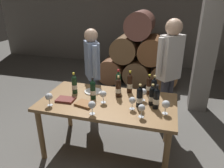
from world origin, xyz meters
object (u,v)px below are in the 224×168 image
wine_glass_2 (92,105)px  tasting_notebook (65,100)px  wine_glass_5 (166,105)px  wine_bottle_3 (139,97)px  taster_seated_left (92,68)px  sommelier_presenting (170,66)px  wine_bottle_1 (149,85)px  wine_glass_1 (142,108)px  wine_bottle_7 (118,88)px  wine_glass_0 (132,101)px  serving_plate (93,91)px  wine_bottle_8 (130,83)px  wine_bottle_5 (74,84)px  wine_glass_4 (49,97)px  wine_bottle_6 (93,90)px  wine_glass_6 (103,94)px  wine_bottle_9 (152,96)px  leather_ledger (85,104)px  wine_bottle_4 (154,88)px  wine_bottle_0 (118,82)px  wine_glass_3 (143,92)px  wine_bottle_2 (156,98)px  dining_table (108,107)px

wine_glass_2 → tasting_notebook: 0.50m
wine_glass_5 → tasting_notebook: 1.23m
wine_bottle_3 → taster_seated_left: (-0.88, 0.76, 0.04)m
sommelier_presenting → wine_glass_5: bearing=-90.3°
wine_bottle_1 → wine_glass_1: (-0.01, -0.62, -0.01)m
wine_bottle_7 → wine_glass_1: 0.56m
wine_glass_0 → serving_plate: size_ratio=0.64×
wine_bottle_8 → wine_glass_5: wine_bottle_8 is taller
wine_bottle_1 → wine_bottle_5: bearing=-165.6°
wine_glass_1 → wine_glass_4: bearing=-178.3°
wine_bottle_6 → wine_glass_6: size_ratio=1.82×
wine_bottle_9 → sommelier_presenting: bearing=76.1°
wine_bottle_1 → wine_bottle_6: size_ratio=0.96×
wine_bottle_1 → wine_glass_2: wine_bottle_1 is taller
wine_glass_5 → leather_ledger: (-0.95, -0.06, -0.10)m
wine_glass_2 → wine_glass_4: 0.57m
wine_bottle_4 → wine_bottle_0: bearing=171.6°
wine_glass_2 → wine_glass_3: same height
wine_bottle_2 → wine_bottle_9: (-0.06, 0.08, -0.01)m
wine_bottle_4 → tasting_notebook: 1.14m
wine_bottle_3 → wine_glass_2: (-0.48, -0.31, -0.01)m
wine_glass_1 → wine_bottle_4: bearing=80.8°
wine_bottle_9 → wine_glass_3: 0.15m
wine_bottle_7 → wine_bottle_8: 0.21m
wine_bottle_3 → wine_bottle_6: 0.60m
wine_glass_5 → wine_glass_6: (-0.75, 0.07, -0.00)m
wine_glass_2 → taster_seated_left: (-0.40, 1.07, 0.05)m
wine_bottle_2 → wine_glass_0: wine_bottle_2 is taller
wine_glass_4 → taster_seated_left: size_ratio=0.11×
wine_bottle_3 → serving_plate: 0.73m
wine_bottle_0 → wine_glass_5: size_ratio=1.95×
dining_table → wine_bottle_4: (0.54, 0.25, 0.22)m
wine_bottle_2 → wine_glass_2: (-0.67, -0.32, -0.02)m
wine_bottle_5 → wine_bottle_9: (1.04, -0.06, -0.01)m
wine_bottle_5 → tasting_notebook: wine_bottle_5 is taller
wine_glass_5 → dining_table: bearing=170.1°
wine_glass_1 → wine_glass_4: 1.11m
wine_bottle_0 → serving_plate: wine_bottle_0 is taller
wine_glass_1 → wine_bottle_0: bearing=124.8°
wine_glass_3 → dining_table: bearing=-162.3°
wine_bottle_8 → taster_seated_left: 0.79m
wine_bottle_8 → wine_bottle_6: bearing=-142.8°
wine_bottle_5 → wine_bottle_7: size_ratio=1.01×
wine_bottle_6 → wine_glass_4: (-0.44, -0.31, -0.01)m
wine_bottle_2 → tasting_notebook: 1.13m
wine_bottle_0 → taster_seated_left: size_ratio=0.21×
wine_glass_2 → taster_seated_left: bearing=110.3°
wine_bottle_8 → wine_glass_2: bearing=-113.4°
dining_table → wine_bottle_2: 0.64m
sommelier_presenting → tasting_notebook: bearing=-144.3°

